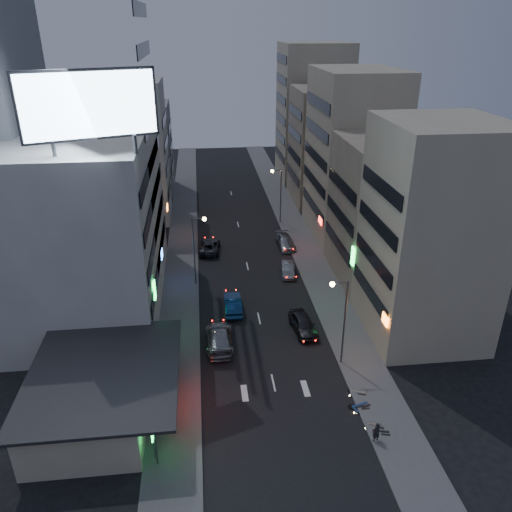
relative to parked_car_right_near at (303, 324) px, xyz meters
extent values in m
plane|color=black|center=(-3.96, -11.24, -0.83)|extent=(180.00, 180.00, 0.00)
cube|color=#4C4C4F|center=(-11.96, 18.76, -0.77)|extent=(4.00, 120.00, 0.12)
cube|color=#4C4C4F|center=(4.04, 18.76, -0.77)|extent=(4.00, 120.00, 0.12)
cube|color=#B1A78A|center=(-17.96, -9.24, 0.97)|extent=(8.00, 12.00, 3.60)
cube|color=black|center=(-16.96, -9.24, 2.92)|extent=(11.00, 13.00, 0.25)
cube|color=black|center=(-12.86, -9.24, 2.27)|extent=(0.12, 4.00, 0.90)
cube|color=#FF1E14|center=(-12.78, -9.24, 2.27)|extent=(0.04, 3.70, 0.70)
cube|color=beige|center=(-20.96, 8.76, 8.17)|extent=(14.00, 24.00, 18.00)
cube|color=#B1A78A|center=(11.04, -0.74, 9.17)|extent=(10.00, 11.00, 20.00)
cube|color=tan|center=(11.54, 10.76, 7.17)|extent=(11.00, 12.00, 16.00)
cube|color=#B1A78A|center=(11.04, 23.76, 10.17)|extent=(10.00, 14.00, 22.00)
cube|color=beige|center=(-19.46, 33.76, 9.17)|extent=(11.00, 10.00, 20.00)
cube|color=gray|center=(-19.96, 46.76, 6.67)|extent=(12.00, 10.00, 15.00)
cube|color=tan|center=(11.54, 38.76, 8.17)|extent=(11.00, 12.00, 18.00)
cube|color=#B1A78A|center=(12.04, 52.76, 11.17)|extent=(12.00, 12.00, 24.00)
cylinder|color=#595B60|center=(-19.96, -1.24, 17.92)|extent=(0.30, 0.30, 1.50)
cylinder|color=#595B60|center=(-13.96, -1.24, 17.92)|extent=(0.30, 0.30, 1.50)
cube|color=black|center=(-16.96, -1.24, 20.87)|extent=(9.52, 3.75, 5.00)
cube|color=#B4D8F0|center=(-16.89, -1.45, 20.87)|extent=(9.04, 3.34, 4.60)
cylinder|color=#595B60|center=(2.34, -5.24, 3.29)|extent=(0.16, 0.16, 8.00)
cylinder|color=#595B60|center=(1.64, -5.24, 7.19)|extent=(1.40, 0.10, 0.10)
sphere|color=#FFD88C|center=(1.04, -5.24, 7.09)|extent=(0.44, 0.44, 0.44)
cylinder|color=#595B60|center=(-10.26, 10.76, 3.29)|extent=(0.16, 0.16, 8.00)
cylinder|color=#595B60|center=(-9.56, 10.76, 7.19)|extent=(1.40, 0.10, 0.10)
sphere|color=#FFD88C|center=(-8.96, 10.76, 7.09)|extent=(0.44, 0.44, 0.44)
cylinder|color=#595B60|center=(2.34, 28.76, 3.29)|extent=(0.16, 0.16, 8.00)
cylinder|color=#595B60|center=(1.64, 28.76, 7.19)|extent=(1.40, 0.10, 0.10)
sphere|color=#FFD88C|center=(1.04, 28.76, 7.09)|extent=(0.44, 0.44, 0.44)
imported|color=#27262B|center=(0.00, 0.00, 0.00)|extent=(2.49, 5.04, 1.65)
imported|color=#96989E|center=(0.60, 12.06, -0.16)|extent=(1.90, 4.21, 1.34)
imported|color=#2A2A2F|center=(-8.42, 19.73, -0.08)|extent=(3.05, 5.61, 1.49)
imported|color=gray|center=(1.64, 19.91, -0.09)|extent=(2.27, 5.14, 1.47)
imported|color=navy|center=(-6.48, 4.55, -0.02)|extent=(1.75, 4.94, 1.62)
imported|color=gray|center=(-8.15, -1.44, 0.02)|extent=(2.41, 5.87, 1.70)
imported|color=black|center=(2.34, -14.42, 0.09)|extent=(0.67, 0.54, 1.59)
camera|label=1|loc=(-9.15, -39.86, 26.33)|focal=35.00mm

